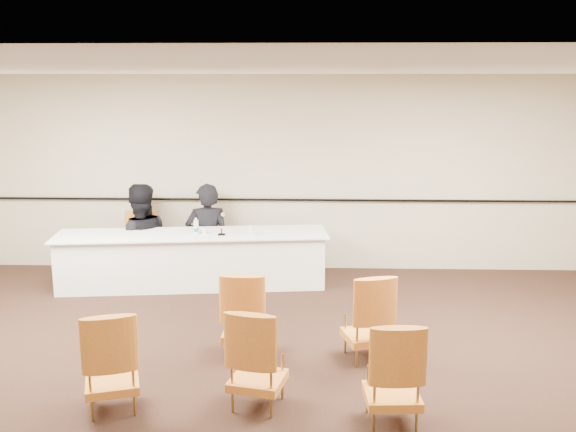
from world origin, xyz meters
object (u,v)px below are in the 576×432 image
object	(u,v)px
microphone	(221,225)
aud_chair_front_mid	(245,313)
water_bottle	(196,226)
drinking_glass	(204,230)
aud_chair_front_right	(368,316)
panelist_main_chair	(208,243)
panelist_second	(140,247)
aud_chair_back_right	(393,371)
aud_chair_back_left	(111,360)
aud_chair_back_mid	(258,357)
coffee_cup	(251,230)
panel_table	(193,260)
panelist_second_chair	(140,245)
panelist_main	(208,243)

from	to	relation	value
microphone	aud_chair_front_mid	xyz separation A→B (m)	(0.55, -2.29, -0.44)
water_bottle	aud_chair_front_mid	bearing A→B (deg)	-68.48
drinking_glass	aud_chair_front_right	bearing A→B (deg)	-48.67
panelist_main_chair	panelist_second	distance (m)	1.02
water_bottle	aud_chair_back_right	distance (m)	4.37
drinking_glass	aud_chair_back_left	bearing A→B (deg)	-94.34
aud_chair_back_mid	aud_chair_back_right	world-z (taller)	same
aud_chair_back_mid	coffee_cup	bearing A→B (deg)	109.50
panelist_second	aud_chair_back_left	world-z (taller)	panelist_second
aud_chair_front_right	aud_chair_back_right	world-z (taller)	same
panelist_second	panel_table	bearing A→B (deg)	133.47
panelist_main_chair	aud_chair_front_mid	size ratio (longest dim) A/B	1.00
coffee_cup	aud_chair_front_right	bearing A→B (deg)	-58.42
drinking_glass	water_bottle	bearing A→B (deg)	-166.21
aud_chair_back_left	aud_chair_back_right	xyz separation A→B (m)	(2.47, -0.16, 0.00)
panelist_main_chair	aud_chair_back_left	distance (m)	4.16
drinking_glass	panelist_second_chair	bearing A→B (deg)	155.27
coffee_cup	aud_chair_front_right	size ratio (longest dim) A/B	0.14
water_bottle	aud_chair_back_mid	xyz separation A→B (m)	(1.14, -3.43, -0.41)
panel_table	aud_chair_front_right	xyz separation A→B (m)	(2.29, -2.41, 0.09)
panelist_main_chair	aud_chair_front_mid	distance (m)	3.08
panelist_main	aud_chair_front_right	world-z (taller)	panelist_main
panelist_main	aud_chair_back_right	size ratio (longest dim) A/B	1.94
panelist_main_chair	aud_chair_back_mid	size ratio (longest dim) A/B	1.00
panelist_main	aud_chair_back_mid	xyz separation A→B (m)	(1.08, -4.06, -0.00)
panelist_main	drinking_glass	world-z (taller)	panelist_main
aud_chair_front_mid	aud_chair_front_right	size ratio (longest dim) A/B	1.00
panelist_second	aud_chair_back_right	xyz separation A→B (m)	(3.27, -4.20, 0.04)
drinking_glass	aud_chair_front_mid	world-z (taller)	aud_chair_front_mid
panelist_main	panelist_main_chair	distance (m)	0.00
microphone	coffee_cup	distance (m)	0.42
panel_table	panelist_main_chair	world-z (taller)	panelist_main_chair
drinking_glass	aud_chair_back_mid	xyz separation A→B (m)	(1.03, -3.45, -0.35)
microphone	aud_chair_front_right	bearing A→B (deg)	-51.47
water_bottle	aud_chair_back_mid	bearing A→B (deg)	-71.59
aud_chair_front_right	aud_chair_back_left	bearing A→B (deg)	-169.86
panelist_main	panelist_main_chair	size ratio (longest dim) A/B	1.94
water_bottle	panelist_main_chair	bearing A→B (deg)	84.73
panelist_second	drinking_glass	distance (m)	1.23
panelist_second	microphone	xyz separation A→B (m)	(1.32, -0.56, 0.48)
panelist_second	aud_chair_front_mid	bearing A→B (deg)	105.06
aud_chair_front_mid	aud_chair_back_right	xyz separation A→B (m)	(1.40, -1.35, 0.00)
panelist_main	water_bottle	xyz separation A→B (m)	(-0.06, -0.63, 0.41)
panelist_main	aud_chair_front_right	distance (m)	3.70
panelist_second_chair	aud_chair_front_right	bearing A→B (deg)	-48.66
panelist_main_chair	aud_chair_front_mid	xyz separation A→B (m)	(0.86, -2.96, 0.00)
panelist_second_chair	aud_chair_front_right	xyz separation A→B (m)	(3.17, -2.89, 0.00)
drinking_glass	panel_table	bearing A→B (deg)	174.65
water_bottle	panelist_second_chair	bearing A→B (deg)	151.50
panelist_main	panelist_second	xyz separation A→B (m)	(-1.01, -0.11, -0.04)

